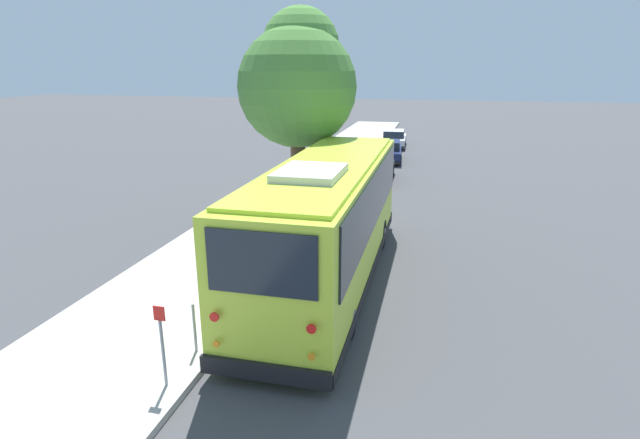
{
  "coord_description": "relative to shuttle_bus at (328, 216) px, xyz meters",
  "views": [
    {
      "loc": [
        -13.87,
        -2.73,
        5.84
      ],
      "look_at": [
        0.47,
        0.7,
        1.3
      ],
      "focal_mm": 28.0,
      "sensor_mm": 36.0,
      "label": 1
    }
  ],
  "objects": [
    {
      "name": "parked_sedan_black",
      "position": [
        13.32,
        0.33,
        -1.33
      ],
      "size": [
        4.31,
        1.79,
        1.29
      ],
      "rotation": [
        0.0,
        0.0,
        0.02
      ],
      "color": "black",
      "rests_on": "ground"
    },
    {
      "name": "sign_post_far",
      "position": [
        -4.44,
        1.81,
        -1.24
      ],
      "size": [
        0.06,
        0.06,
        1.08
      ],
      "color": "gray",
      "rests_on": "sidewalk_slab"
    },
    {
      "name": "sidewalk_slab",
      "position": [
        1.13,
        3.68,
        -1.85
      ],
      "size": [
        80.0,
        4.26,
        0.15
      ],
      "primitive_type": "cube",
      "color": "beige",
      "rests_on": "ground"
    },
    {
      "name": "parked_sedan_navy",
      "position": [
        19.26,
        0.31,
        -1.33
      ],
      "size": [
        4.48,
        1.94,
        1.3
      ],
      "rotation": [
        0.0,
        0.0,
        0.07
      ],
      "color": "#19234C",
      "rests_on": "ground"
    },
    {
      "name": "sign_post_near",
      "position": [
        -5.65,
        1.81,
        -0.94
      ],
      "size": [
        0.06,
        0.22,
        1.62
      ],
      "color": "gray",
      "rests_on": "sidewalk_slab"
    },
    {
      "name": "street_tree",
      "position": [
        5.34,
        2.32,
        3.46
      ],
      "size": [
        4.35,
        4.35,
        7.79
      ],
      "color": "brown",
      "rests_on": "sidewalk_slab"
    },
    {
      "name": "fire_hydrant",
      "position": [
        6.36,
        1.96,
        -1.37
      ],
      "size": [
        0.22,
        0.22,
        0.81
      ],
      "color": "red",
      "rests_on": "sidewalk_slab"
    },
    {
      "name": "curb_strip",
      "position": [
        1.13,
        1.48,
        -1.85
      ],
      "size": [
        80.0,
        0.14,
        0.15
      ],
      "primitive_type": "cube",
      "color": "#AAA69D",
      "rests_on": "ground"
    },
    {
      "name": "parked_sedan_white",
      "position": [
        25.27,
        0.53,
        -1.35
      ],
      "size": [
        4.44,
        1.93,
        1.26
      ],
      "rotation": [
        0.0,
        0.0,
        0.05
      ],
      "color": "silver",
      "rests_on": "ground"
    },
    {
      "name": "shuttle_bus",
      "position": [
        0.0,
        0.0,
        0.0
      ],
      "size": [
        10.65,
        2.78,
        3.59
      ],
      "rotation": [
        0.0,
        0.0,
        -0.0
      ],
      "color": "#BCDB38",
      "rests_on": "ground"
    },
    {
      "name": "ground_plane",
      "position": [
        1.13,
        -0.1,
        -1.93
      ],
      "size": [
        160.0,
        160.0,
        0.0
      ],
      "primitive_type": "plane",
      "color": "#474749"
    }
  ]
}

